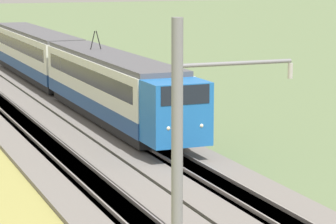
{
  "coord_description": "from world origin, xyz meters",
  "views": [
    {
      "loc": [
        -8.67,
        8.46,
        8.58
      ],
      "look_at": [
        24.14,
        -4.58,
        2.25
      ],
      "focal_mm": 85.0,
      "sensor_mm": 36.0,
      "label": 1
    }
  ],
  "objects": [
    {
      "name": "passenger_train",
      "position": [
        42.05,
        -4.58,
        2.41
      ],
      "size": [
        39.36,
        2.83,
        5.13
      ],
      "rotation": [
        0.0,
        0.0,
        3.14
      ],
      "color": "blue",
      "rests_on": "ground"
    },
    {
      "name": "track_adjacent",
      "position": [
        50.0,
        -4.58,
        0.16
      ],
      "size": [
        240.0,
        1.57,
        0.45
      ],
      "color": "#4C4238",
      "rests_on": "ground"
    },
    {
      "name": "catenary_mast_near",
      "position": [
        4.83,
        2.84,
        4.0
      ],
      "size": [
        0.22,
        2.56,
        7.73
      ],
      "color": "slate",
      "rests_on": "ground"
    },
    {
      "name": "ballast_adjacent",
      "position": [
        50.0,
        -4.58,
        0.15
      ],
      "size": [
        240.0,
        4.4,
        0.3
      ],
      "color": "slate",
      "rests_on": "ground"
    }
  ]
}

